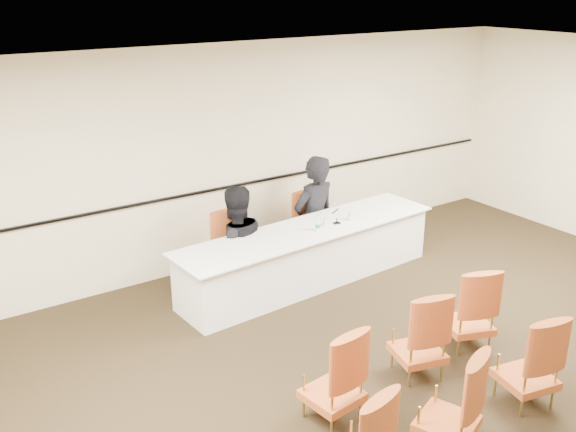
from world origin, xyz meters
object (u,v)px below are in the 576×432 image
object	(u,v)px
panelist_second	(235,252)
panelist_second_chair	(235,249)
panel_table	(309,255)
coffee_cup	(351,216)
panelist_main	(314,223)
aud_chair_back_right	(528,358)
aud_chair_back_mid	(449,401)
microphone	(337,215)
aud_chair_front_right	(469,306)
aud_chair_front_left	(333,374)
aud_chair_front_mid	(419,333)
panelist_main_chair	(314,226)
water_bottle	(318,222)
drinking_glass	(325,221)

from	to	relation	value
panelist_second	panelist_second_chair	world-z (taller)	panelist_second
panel_table	coffee_cup	world-z (taller)	coffee_cup
panelist_main	aud_chair_back_right	world-z (taller)	panelist_main
aud_chair_back_mid	aud_chair_back_right	xyz separation A→B (m)	(1.09, 0.04, 0.00)
microphone	panelist_main	bearing A→B (deg)	96.40
microphone	aud_chair_front_right	world-z (taller)	microphone
aud_chair_front_left	aud_chair_front_mid	xyz separation A→B (m)	(1.13, 0.08, 0.00)
aud_chair_front_left	aud_chair_back_mid	world-z (taller)	same
panelist_main	coffee_cup	size ratio (longest dim) A/B	16.82
panelist_main	panelist_second_chair	world-z (taller)	panelist_main
panel_table	aud_chair_front_right	size ratio (longest dim) A/B	3.91
panel_table	aud_chair_front_left	size ratio (longest dim) A/B	3.91
microphone	panel_table	bearing A→B (deg)	-173.04
panelist_main_chair	aud_chair_front_right	distance (m)	2.81
panelist_main	panelist_second_chair	xyz separation A→B (m)	(-1.32, -0.08, -0.04)
panelist_main	panelist_second_chair	distance (m)	1.32
panel_table	microphone	world-z (taller)	microphone
panelist_second_chair	aud_chair_front_right	world-z (taller)	same
panelist_main_chair	panelist_second_chair	world-z (taller)	same
panel_table	panelist_second_chair	distance (m)	0.96
water_bottle	coffee_cup	xyz separation A→B (m)	(0.57, 0.05, -0.05)
microphone	water_bottle	size ratio (longest dim) A/B	1.20
microphone	aud_chair_front_mid	world-z (taller)	microphone
aud_chair_back_mid	aud_chair_back_right	bearing A→B (deg)	-19.34
microphone	aud_chair_front_left	xyz separation A→B (m)	(-1.86, -2.34, -0.40)
panelist_second	water_bottle	world-z (taller)	panelist_second
panel_table	drinking_glass	bearing A→B (deg)	-6.32
microphone	coffee_cup	bearing A→B (deg)	16.87
aud_chair_back_mid	panelist_second_chair	bearing A→B (deg)	67.09
panelist_main_chair	microphone	world-z (taller)	microphone
coffee_cup	aud_chair_front_left	distance (m)	3.16
aud_chair_back_right	panel_table	bearing A→B (deg)	104.96
drinking_glass	microphone	bearing A→B (deg)	-18.07
panelist_second_chair	aud_chair_front_mid	size ratio (longest dim) A/B	1.00
panelist_main	water_bottle	xyz separation A→B (m)	(-0.45, -0.69, 0.33)
aud_chair_front_right	aud_chair_back_right	xyz separation A→B (m)	(-0.31, -0.98, 0.00)
drinking_glass	aud_chair_front_right	size ratio (longest dim) A/B	0.11
panelist_main	aud_chair_back_mid	world-z (taller)	panelist_main
panel_table	aud_chair_front_left	bearing A→B (deg)	-124.88
panelist_second	microphone	bearing A→B (deg)	163.26
aud_chair_front_right	aud_chair_back_right	size ratio (longest dim) A/B	1.00
microphone	coffee_cup	size ratio (longest dim) A/B	2.16
aud_chair_front_right	water_bottle	bearing A→B (deg)	122.59
panelist_second	coffee_cup	xyz separation A→B (m)	(1.44, -0.56, 0.38)
panel_table	panelist_second_chair	world-z (taller)	panelist_second_chair
panel_table	aud_chair_front_left	distance (m)	2.81
aud_chair_front_right	panelist_second	bearing A→B (deg)	136.43
coffee_cup	aud_chair_front_left	xyz separation A→B (m)	(-2.09, -2.34, -0.33)
panel_table	microphone	bearing A→B (deg)	-12.44
aud_chair_front_right	aud_chair_back_mid	distance (m)	1.74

